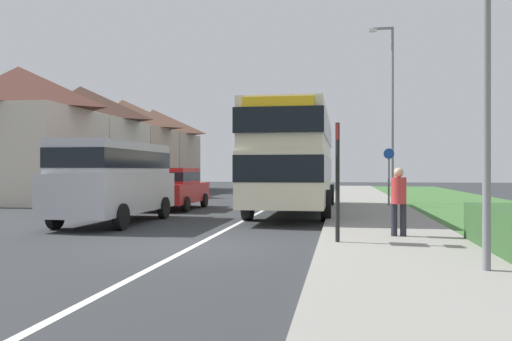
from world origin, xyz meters
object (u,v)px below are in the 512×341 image
at_px(cycle_route_sign, 389,174).
at_px(bus_stop_sign, 338,174).
at_px(parked_van_silver, 115,176).
at_px(street_lamp_near, 479,21).
at_px(double_decker_bus, 294,156).
at_px(pedestrian_at_stop, 399,198).
at_px(parked_car_red, 174,187).
at_px(street_lamp_mid, 390,104).

bearing_deg(cycle_route_sign, bus_stop_sign, -99.90).
distance_m(parked_van_silver, street_lamp_near, 11.37).
distance_m(parked_van_silver, cycle_route_sign, 11.65).
distance_m(double_decker_bus, pedestrian_at_stop, 7.98).
relative_size(double_decker_bus, cycle_route_sign, 4.17).
bearing_deg(parked_car_red, bus_stop_sign, -55.39).
relative_size(double_decker_bus, parked_car_red, 2.37).
xyz_separation_m(double_decker_bus, bus_stop_sign, (1.65, -8.49, -0.60)).
distance_m(double_decker_bus, cycle_route_sign, 4.93).
bearing_deg(parked_van_silver, pedestrian_at_stop, -19.04).
height_order(parked_car_red, cycle_route_sign, cycle_route_sign).
xyz_separation_m(cycle_route_sign, street_lamp_mid, (0.27, 2.34, 3.24)).
bearing_deg(double_decker_bus, pedestrian_at_stop, -67.62).
bearing_deg(bus_stop_sign, parked_van_silver, 149.31).
xyz_separation_m(parked_car_red, cycle_route_sign, (8.74, 1.98, 0.50)).
bearing_deg(parked_van_silver, street_lamp_mid, 48.15).
bearing_deg(pedestrian_at_stop, street_lamp_near, -79.47).
height_order(pedestrian_at_stop, cycle_route_sign, cycle_route_sign).
distance_m(parked_van_silver, pedestrian_at_stop, 8.53).
relative_size(double_decker_bus, parked_van_silver, 1.89).
xyz_separation_m(double_decker_bus, parked_car_red, (-5.05, 1.21, -1.21)).
relative_size(cycle_route_sign, street_lamp_mid, 0.31).
bearing_deg(street_lamp_near, parked_car_red, 125.11).
height_order(parked_van_silver, parked_car_red, parked_van_silver).
xyz_separation_m(parked_van_silver, street_lamp_mid, (9.00, 10.05, 3.23)).
height_order(parked_van_silver, pedestrian_at_stop, parked_van_silver).
height_order(parked_van_silver, bus_stop_sign, bus_stop_sign).
xyz_separation_m(bus_stop_sign, street_lamp_near, (2.10, -2.82, 2.30)).
xyz_separation_m(pedestrian_at_stop, cycle_route_sign, (0.68, 10.49, 0.45)).
xyz_separation_m(double_decker_bus, street_lamp_mid, (3.95, 5.53, 2.53)).
distance_m(pedestrian_at_stop, street_lamp_near, 4.98).
distance_m(parked_van_silver, parked_car_red, 5.75).
relative_size(parked_van_silver, street_lamp_near, 0.84).
distance_m(parked_car_red, street_lamp_mid, 10.66).
distance_m(parked_car_red, bus_stop_sign, 11.80).
bearing_deg(bus_stop_sign, street_lamp_mid, 80.65).
distance_m(street_lamp_near, street_lamp_mid, 16.86).
xyz_separation_m(parked_car_red, pedestrian_at_stop, (8.06, -8.51, 0.05)).
relative_size(bus_stop_sign, cycle_route_sign, 1.03).
distance_m(cycle_route_sign, street_lamp_mid, 4.01).
distance_m(pedestrian_at_stop, bus_stop_sign, 1.90).
bearing_deg(street_lamp_mid, street_lamp_near, -90.69).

